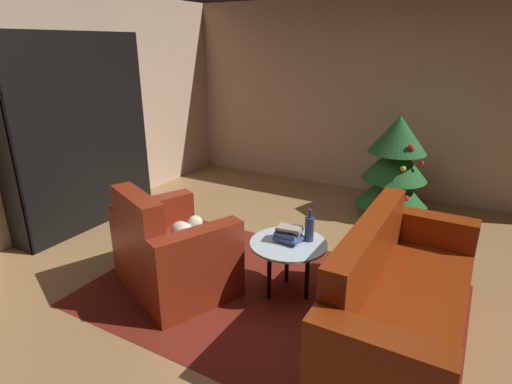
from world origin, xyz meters
The scene contains 11 objects.
ground_plane centered at (0.00, 0.00, 0.00)m, with size 6.93×6.93×0.00m, color #997245.
wall_back centered at (0.00, 2.92, 1.28)m, with size 5.61×0.06×2.56m, color tan.
wall_left centered at (-2.78, 0.00, 1.28)m, with size 0.06×5.89×2.56m, color tan.
area_rug centered at (-0.01, -0.11, 0.00)m, with size 2.96×1.97×0.01m, color maroon.
bookshelf_unit centered at (-2.54, 0.29, 1.00)m, with size 0.34×1.69×2.11m.
armchair_red centered at (-0.80, -0.39, 0.32)m, with size 1.19×1.08×0.91m.
couch_red centered at (1.01, -0.17, 0.30)m, with size 0.75×1.88×0.87m.
coffee_table centered at (0.10, 0.00, 0.42)m, with size 0.63×0.63×0.48m.
book_stack_on_table centered at (0.09, 0.02, 0.54)m, with size 0.22×0.18×0.13m.
bottle_on_table centered at (0.23, 0.12, 0.58)m, with size 0.07×0.07×0.27m.
decorated_tree centered at (0.48, 2.14, 0.63)m, with size 0.84×0.84×1.22m.
Camera 1 is at (1.33, -2.74, 2.00)m, focal length 28.96 mm.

